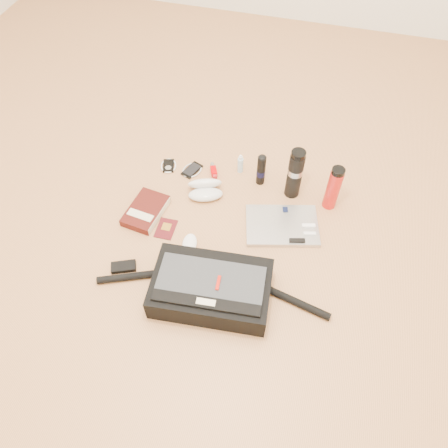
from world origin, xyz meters
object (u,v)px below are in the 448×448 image
(laptop, at_px, (282,226))
(book, at_px, (146,211))
(thermos_red, at_px, (333,188))
(messenger_bag, at_px, (211,288))
(thermos_black, at_px, (295,174))

(laptop, distance_m, book, 0.62)
(laptop, xyz_separation_m, book, (-0.62, -0.09, 0.01))
(laptop, relative_size, book, 1.54)
(laptop, relative_size, thermos_red, 1.55)
(messenger_bag, relative_size, book, 4.00)
(messenger_bag, distance_m, laptop, 0.47)
(messenger_bag, relative_size, thermos_red, 4.02)
(laptop, bearing_deg, messenger_bag, -131.81)
(thermos_black, distance_m, thermos_red, 0.18)
(messenger_bag, xyz_separation_m, book, (-0.40, 0.32, -0.04))
(messenger_bag, xyz_separation_m, thermos_red, (0.40, 0.60, 0.06))
(book, height_order, thermos_red, thermos_red)
(thermos_red, bearing_deg, thermos_black, 171.82)
(thermos_red, bearing_deg, book, -161.27)
(laptop, bearing_deg, thermos_black, 74.10)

